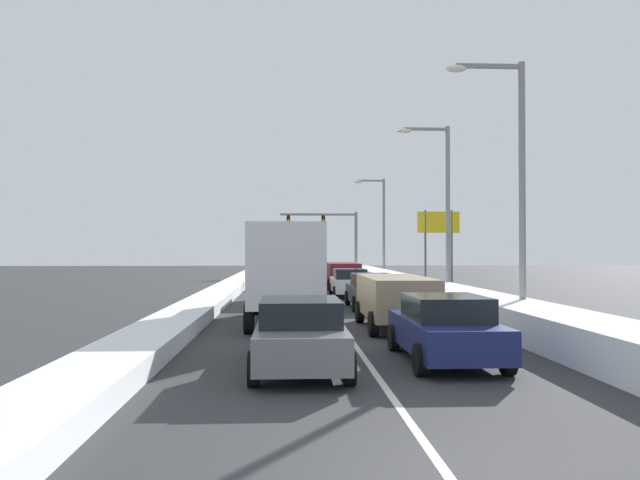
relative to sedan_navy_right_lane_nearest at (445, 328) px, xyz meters
The scene contains 19 objects.
ground_plane 14.06m from the sedan_navy_right_lane_nearest, 97.21° to the left, with size 137.14×137.14×0.00m, color #333335.
lane_stripe_between_right_lane_and_center_lane 19.30m from the sedan_navy_right_lane_nearest, 95.24° to the left, with size 0.14×58.02×0.01m, color silver.
snow_bank_right_shoulder 19.53m from the sedan_navy_right_lane_nearest, 79.55° to the left, with size 2.08×58.02×0.91m, color white.
snow_bank_left_shoulder 20.46m from the sedan_navy_right_lane_nearest, 110.19° to the left, with size 1.64×58.02×0.48m, color white.
sedan_navy_right_lane_nearest is the anchor object (origin of this frame).
suv_tan_right_lane_second 5.77m from the sedan_navy_right_lane_nearest, 90.97° to the left, with size 2.16×4.90×1.67m.
sedan_charcoal_right_lane_third 12.55m from the sedan_navy_right_lane_nearest, 89.63° to the left, with size 2.00×4.50×1.51m.
sedan_white_right_lane_fourth 19.13m from the sedan_navy_right_lane_nearest, 90.63° to the left, with size 2.00×4.50×1.51m.
suv_maroon_right_lane_fifth 25.89m from the sedan_navy_right_lane_nearest, 89.94° to the left, with size 2.16×4.90×1.67m.
sedan_gray_center_lane_nearest 3.38m from the sedan_navy_right_lane_nearest, 167.13° to the right, with size 2.00×4.50×1.51m.
box_truck_center_lane_second 8.25m from the sedan_navy_right_lane_nearest, 116.12° to the left, with size 2.53×7.20×3.36m.
suv_silver_center_lane_third 16.56m from the sedan_navy_right_lane_nearest, 102.45° to the left, with size 2.16×4.90×1.67m.
sedan_red_center_lane_fourth 23.13m from the sedan_navy_right_lane_nearest, 98.20° to the left, with size 2.00×4.50×1.51m.
sedan_black_center_lane_fifth 29.82m from the sedan_navy_right_lane_nearest, 96.80° to the left, with size 2.00×4.50×1.51m.
traffic_light_gantry 45.72m from the sedan_navy_right_lane_nearest, 88.98° to the left, with size 7.54×0.47×6.20m.
street_lamp_right_near 8.39m from the sedan_navy_right_lane_nearest, 57.56° to the left, with size 2.66×0.36×8.74m.
street_lamp_right_mid 17.64m from the sedan_navy_right_lane_nearest, 75.92° to the left, with size 2.66×0.36×8.75m.
street_lamp_right_far 38.15m from the sedan_navy_right_lane_nearest, 83.53° to the left, with size 2.66×0.36×8.53m.
roadside_sign_right 32.81m from the sedan_navy_right_lane_nearest, 76.16° to the left, with size 3.20×0.16×5.50m.
Camera 1 is at (-1.81, -6.50, 2.55)m, focal length 34.30 mm.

